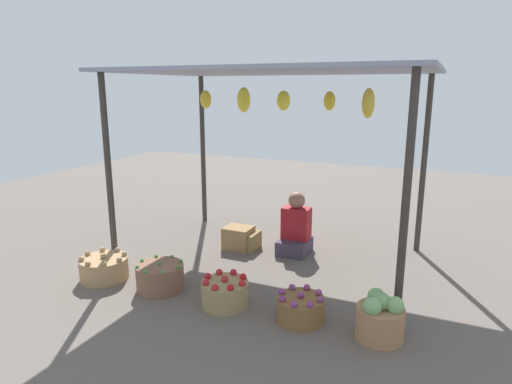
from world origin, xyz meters
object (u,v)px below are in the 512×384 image
at_px(basket_green_chilies, 160,277).
at_px(basket_red_apples, 225,293).
at_px(vendor_person, 296,230).
at_px(basket_potatoes, 104,268).
at_px(wooden_crate_stacked_rear, 244,240).
at_px(basket_purple_onions, 300,308).
at_px(basket_cabbages, 380,318).
at_px(wooden_crate_near_vendor, 238,238).

height_order(basket_green_chilies, basket_red_apples, basket_red_apples).
bearing_deg(vendor_person, basket_potatoes, -135.32).
height_order(basket_red_apples, wooden_crate_stacked_rear, basket_red_apples).
relative_size(basket_red_apples, basket_purple_onions, 1.04).
relative_size(basket_green_chilies, basket_cabbages, 1.19).
bearing_deg(basket_red_apples, basket_cabbages, 1.14).
distance_m(basket_cabbages, wooden_crate_near_vendor, 2.46).
bearing_deg(basket_cabbages, wooden_crate_stacked_rear, 143.35).
bearing_deg(wooden_crate_stacked_rear, vendor_person, 12.27).
relative_size(basket_green_chilies, wooden_crate_stacked_rear, 1.37).
relative_size(basket_green_chilies, wooden_crate_near_vendor, 1.39).
height_order(basket_purple_onions, basket_cabbages, basket_cabbages).
height_order(basket_red_apples, basket_purple_onions, basket_red_apples).
height_order(basket_green_chilies, wooden_crate_near_vendor, basket_green_chilies).
distance_m(basket_purple_onions, wooden_crate_near_vendor, 1.92).
distance_m(basket_cabbages, wooden_crate_stacked_rear, 2.42).
distance_m(basket_green_chilies, basket_red_apples, 0.78).
height_order(basket_cabbages, wooden_crate_near_vendor, basket_cabbages).
bearing_deg(wooden_crate_stacked_rear, basket_purple_onions, -48.99).
bearing_deg(basket_purple_onions, basket_red_apples, -176.97).
xyz_separation_m(basket_red_apples, basket_purple_onions, (0.75, 0.04, -0.02)).
xyz_separation_m(vendor_person, basket_purple_onions, (0.60, -1.58, -0.18)).
xyz_separation_m(basket_potatoes, basket_purple_onions, (2.23, 0.04, -0.01)).
bearing_deg(basket_potatoes, vendor_person, 44.68).
xyz_separation_m(wooden_crate_near_vendor, wooden_crate_stacked_rear, (0.07, 0.03, -0.03)).
bearing_deg(wooden_crate_stacked_rear, basket_potatoes, -123.78).
bearing_deg(basket_purple_onions, basket_green_chilies, 179.99).
bearing_deg(wooden_crate_near_vendor, basket_potatoes, -122.46).
distance_m(vendor_person, basket_purple_onions, 1.70).
distance_m(basket_potatoes, basket_cabbages, 2.93).
height_order(vendor_person, basket_green_chilies, vendor_person).
bearing_deg(basket_cabbages, basket_red_apples, -178.86).
height_order(vendor_person, wooden_crate_near_vendor, vendor_person).
distance_m(basket_red_apples, wooden_crate_near_vendor, 1.55).
relative_size(basket_red_apples, wooden_crate_stacked_rear, 1.27).
xyz_separation_m(basket_red_apples, wooden_crate_stacked_rear, (-0.50, 1.47, -0.02)).
distance_m(vendor_person, wooden_crate_near_vendor, 0.75).
xyz_separation_m(vendor_person, wooden_crate_stacked_rear, (-0.65, -0.14, -0.19)).
xyz_separation_m(basket_red_apples, basket_cabbages, (1.44, 0.03, 0.05)).
relative_size(basket_green_chilies, basket_purple_onions, 1.12).
bearing_deg(basket_red_apples, wooden_crate_near_vendor, 111.66).
bearing_deg(basket_potatoes, wooden_crate_stacked_rear, 56.22).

